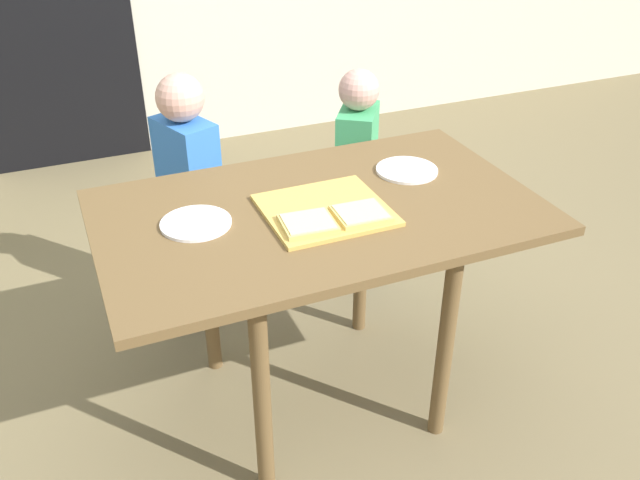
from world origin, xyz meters
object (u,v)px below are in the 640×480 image
(plate_white_right, at_px, (407,170))
(plate_white_left, at_px, (196,223))
(pizza_slice_near_right, at_px, (361,213))
(child_left, at_px, (190,186))
(pizza_slice_near_left, at_px, (308,223))
(child_right, at_px, (357,167))
(dining_table, at_px, (319,234))
(cutting_board, at_px, (325,210))

(plate_white_right, bearing_deg, plate_white_left, -174.01)
(pizza_slice_near_right, distance_m, child_left, 0.86)
(pizza_slice_near_left, distance_m, child_left, 0.81)
(plate_white_right, bearing_deg, pizza_slice_near_left, -152.88)
(child_right, bearing_deg, pizza_slice_near_right, -115.07)
(dining_table, distance_m, plate_white_right, 0.39)
(pizza_slice_near_right, distance_m, plate_white_right, 0.36)
(pizza_slice_near_right, bearing_deg, plate_white_right, 39.62)
(plate_white_right, bearing_deg, child_right, 81.88)
(child_left, bearing_deg, child_right, -1.31)
(cutting_board, height_order, child_right, child_right)
(cutting_board, distance_m, pizza_slice_near_left, 0.11)
(pizza_slice_near_left, relative_size, plate_white_right, 0.79)
(cutting_board, relative_size, pizza_slice_near_left, 2.23)
(dining_table, height_order, cutting_board, cutting_board)
(cutting_board, relative_size, child_left, 0.35)
(cutting_board, distance_m, child_right, 0.83)
(cutting_board, xyz_separation_m, child_left, (-0.26, 0.69, -0.19))
(dining_table, bearing_deg, child_right, 55.88)
(pizza_slice_near_left, height_order, plate_white_right, pizza_slice_near_left)
(plate_white_right, relative_size, child_left, 0.20)
(dining_table, height_order, child_right, child_right)
(plate_white_left, xyz_separation_m, child_right, (0.79, 0.60, -0.23))
(cutting_board, bearing_deg, plate_white_left, 168.69)
(cutting_board, bearing_deg, pizza_slice_near_left, -138.08)
(plate_white_right, bearing_deg, child_left, 138.46)
(pizza_slice_near_left, bearing_deg, pizza_slice_near_right, -2.26)
(pizza_slice_near_left, distance_m, plate_white_right, 0.49)
(plate_white_left, relative_size, child_left, 0.20)
(cutting_board, bearing_deg, child_left, 110.38)
(cutting_board, xyz_separation_m, child_right, (0.43, 0.67, -0.23))
(pizza_slice_near_left, bearing_deg, dining_table, 54.01)
(dining_table, relative_size, child_left, 1.31)
(plate_white_left, bearing_deg, dining_table, -6.57)
(pizza_slice_near_right, relative_size, child_left, 0.15)
(child_left, bearing_deg, dining_table, -69.19)
(pizza_slice_near_right, bearing_deg, plate_white_left, 160.69)
(pizza_slice_near_right, distance_m, pizza_slice_near_left, 0.16)
(plate_white_right, distance_m, child_left, 0.84)
(cutting_board, relative_size, plate_white_right, 1.75)
(dining_table, height_order, plate_white_right, plate_white_right)
(pizza_slice_near_right, height_order, pizza_slice_near_left, same)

